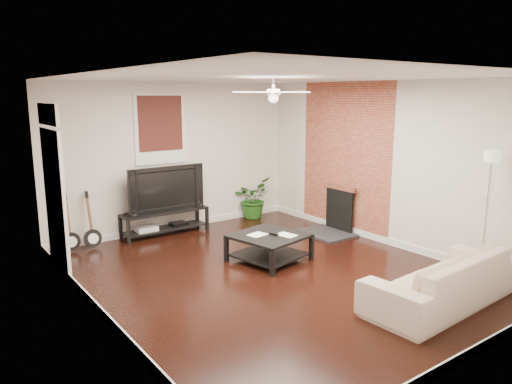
# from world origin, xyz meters

# --- Properties ---
(room) EXTENTS (5.01, 6.01, 2.81)m
(room) POSITION_xyz_m (0.00, 0.00, 1.40)
(room) COLOR black
(room) RESTS_ON ground
(brick_accent) EXTENTS (0.02, 2.20, 2.80)m
(brick_accent) POSITION_xyz_m (2.49, 1.00, 1.40)
(brick_accent) COLOR #A54735
(brick_accent) RESTS_ON floor
(fireplace) EXTENTS (0.80, 1.10, 0.92)m
(fireplace) POSITION_xyz_m (2.20, 1.00, 0.46)
(fireplace) COLOR black
(fireplace) RESTS_ON floor
(window_back) EXTENTS (1.00, 0.06, 1.30)m
(window_back) POSITION_xyz_m (-0.30, 2.97, 1.95)
(window_back) COLOR #35150E
(window_back) RESTS_ON wall_back
(door_left) EXTENTS (0.08, 1.00, 2.50)m
(door_left) POSITION_xyz_m (-2.46, 1.90, 1.25)
(door_left) COLOR white
(door_left) RESTS_ON wall_left
(tv_stand) EXTENTS (1.64, 0.44, 0.46)m
(tv_stand) POSITION_xyz_m (-0.37, 2.78, 0.23)
(tv_stand) COLOR black
(tv_stand) RESTS_ON floor
(tv) EXTENTS (1.47, 0.19, 0.84)m
(tv) POSITION_xyz_m (-0.37, 2.80, 0.88)
(tv) COLOR black
(tv) RESTS_ON tv_stand
(coffee_table) EXTENTS (1.19, 1.19, 0.42)m
(coffee_table) POSITION_xyz_m (0.30, 0.47, 0.21)
(coffee_table) COLOR black
(coffee_table) RESTS_ON floor
(sofa) EXTENTS (2.30, 0.99, 0.66)m
(sofa) POSITION_xyz_m (1.07, -2.05, 0.33)
(sofa) COLOR #BCA58D
(sofa) RESTS_ON floor
(floor_lamp) EXTENTS (0.32, 0.32, 1.85)m
(floor_lamp) POSITION_xyz_m (2.20, -1.95, 0.92)
(floor_lamp) COLOR silver
(floor_lamp) RESTS_ON floor
(potted_plant) EXTENTS (1.01, 0.98, 0.85)m
(potted_plant) POSITION_xyz_m (1.67, 2.82, 0.43)
(potted_plant) COLOR #215518
(potted_plant) RESTS_ON floor
(guitar_left) EXTENTS (0.32, 0.24, 0.98)m
(guitar_left) POSITION_xyz_m (-2.09, 2.75, 0.49)
(guitar_left) COLOR black
(guitar_left) RESTS_ON floor
(guitar_right) EXTENTS (0.31, 0.22, 0.98)m
(guitar_right) POSITION_xyz_m (-1.74, 2.72, 0.49)
(guitar_right) COLOR black
(guitar_right) RESTS_ON floor
(ceiling_fan) EXTENTS (1.24, 1.24, 0.32)m
(ceiling_fan) POSITION_xyz_m (0.00, 0.00, 2.60)
(ceiling_fan) COLOR white
(ceiling_fan) RESTS_ON ceiling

